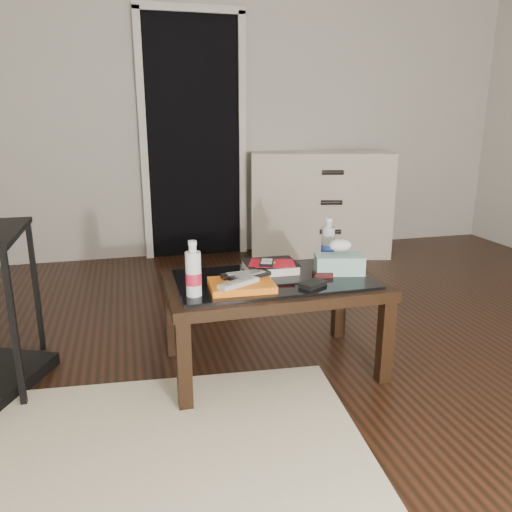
{
  "coord_description": "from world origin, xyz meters",
  "views": [
    {
      "loc": [
        -0.99,
        -1.87,
        1.19
      ],
      "look_at": [
        -0.41,
        0.35,
        0.55
      ],
      "focal_mm": 35.0,
      "sensor_mm": 36.0,
      "label": 1
    }
  ],
  "objects_px": {
    "tissue_box": "(339,264)",
    "coffee_table": "(273,291)",
    "dresser": "(320,203)",
    "water_bottle_right": "(328,241)",
    "water_bottle_left": "(193,268)",
    "textbook": "(270,267)"
  },
  "relations": [
    {
      "from": "textbook",
      "to": "water_bottle_right",
      "type": "height_order",
      "value": "water_bottle_right"
    },
    {
      "from": "coffee_table",
      "to": "textbook",
      "type": "height_order",
      "value": "textbook"
    },
    {
      "from": "textbook",
      "to": "tissue_box",
      "type": "relative_size",
      "value": 1.09
    },
    {
      "from": "water_bottle_left",
      "to": "water_bottle_right",
      "type": "xyz_separation_m",
      "value": [
        0.73,
        0.3,
        0.0
      ]
    },
    {
      "from": "water_bottle_right",
      "to": "dresser",
      "type": "bearing_deg",
      "value": 69.42
    },
    {
      "from": "dresser",
      "to": "tissue_box",
      "type": "xyz_separation_m",
      "value": [
        -0.69,
        -1.97,
        0.06
      ]
    },
    {
      "from": "coffee_table",
      "to": "water_bottle_left",
      "type": "xyz_separation_m",
      "value": [
        -0.39,
        -0.14,
        0.18
      ]
    },
    {
      "from": "coffee_table",
      "to": "dresser",
      "type": "bearing_deg",
      "value": 62.66
    },
    {
      "from": "coffee_table",
      "to": "tissue_box",
      "type": "height_order",
      "value": "tissue_box"
    },
    {
      "from": "tissue_box",
      "to": "coffee_table",
      "type": "bearing_deg",
      "value": -168.52
    },
    {
      "from": "tissue_box",
      "to": "water_bottle_left",
      "type": "bearing_deg",
      "value": -156.42
    },
    {
      "from": "dresser",
      "to": "water_bottle_left",
      "type": "distance_m",
      "value": 2.54
    },
    {
      "from": "dresser",
      "to": "coffee_table",
      "type": "bearing_deg",
      "value": -102.25
    },
    {
      "from": "coffee_table",
      "to": "tissue_box",
      "type": "bearing_deg",
      "value": -1.71
    },
    {
      "from": "dresser",
      "to": "textbook",
      "type": "distance_m",
      "value": 2.11
    },
    {
      "from": "coffee_table",
      "to": "water_bottle_left",
      "type": "distance_m",
      "value": 0.46
    },
    {
      "from": "dresser",
      "to": "water_bottle_left",
      "type": "relative_size",
      "value": 5.42
    },
    {
      "from": "coffee_table",
      "to": "water_bottle_right",
      "type": "height_order",
      "value": "water_bottle_right"
    },
    {
      "from": "coffee_table",
      "to": "dresser",
      "type": "distance_m",
      "value": 2.21
    },
    {
      "from": "coffee_table",
      "to": "water_bottle_right",
      "type": "xyz_separation_m",
      "value": [
        0.34,
        0.16,
        0.18
      ]
    },
    {
      "from": "coffee_table",
      "to": "textbook",
      "type": "distance_m",
      "value": 0.14
    },
    {
      "from": "coffee_table",
      "to": "water_bottle_right",
      "type": "distance_m",
      "value": 0.42
    }
  ]
}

